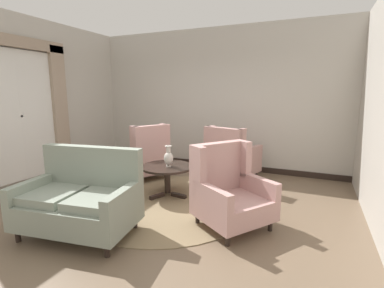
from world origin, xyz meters
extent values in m
plane|color=brown|center=(0.00, 0.00, 0.00)|extent=(8.02, 8.02, 0.00)
cube|color=#BCB7AD|center=(0.00, 2.67, 1.54)|extent=(5.89, 0.08, 3.09)
cube|color=#BCB7AD|center=(-2.86, 0.80, 1.54)|extent=(0.08, 3.74, 3.09)
cube|color=#BCB7AD|center=(2.86, 0.80, 1.54)|extent=(0.08, 3.74, 3.09)
cube|color=black|center=(0.00, 2.62, 0.06)|extent=(5.73, 0.03, 0.12)
cylinder|color=#847051|center=(0.00, 0.30, 0.01)|extent=(2.76, 2.76, 0.01)
cube|color=silver|center=(-2.80, 0.05, 1.28)|extent=(0.03, 1.28, 2.26)
cube|color=white|center=(-2.79, 0.05, 1.28)|extent=(0.02, 1.36, 2.34)
cube|color=white|center=(-2.78, 0.05, 1.28)|extent=(0.02, 0.04, 2.26)
cube|color=white|center=(-2.78, 0.05, 1.28)|extent=(0.02, 1.28, 0.04)
cube|color=tan|center=(-2.74, 0.86, 1.33)|extent=(0.10, 0.32, 2.56)
cube|color=tan|center=(-2.74, 0.05, 2.57)|extent=(0.10, 1.96, 0.20)
cylinder|color=black|center=(-0.10, 0.59, 0.50)|extent=(0.86, 0.86, 0.04)
cylinder|color=black|center=(-0.10, 0.59, 0.26)|extent=(0.10, 0.10, 0.43)
cube|color=black|center=(0.12, 0.56, 0.04)|extent=(0.29, 0.09, 0.07)
cube|color=black|center=(-0.20, 0.78, 0.04)|extent=(0.18, 0.28, 0.07)
cube|color=black|center=(-0.18, 0.38, 0.04)|extent=(0.16, 0.28, 0.07)
cylinder|color=beige|center=(-0.05, 0.56, 0.52)|extent=(0.08, 0.08, 0.02)
ellipsoid|color=beige|center=(-0.05, 0.56, 0.65)|extent=(0.15, 0.15, 0.22)
cylinder|color=beige|center=(-0.05, 0.56, 0.80)|extent=(0.07, 0.07, 0.10)
torus|color=beige|center=(-0.05, 0.56, 0.85)|extent=(0.12, 0.12, 0.02)
cube|color=gray|center=(-0.44, -1.02, 0.29)|extent=(1.47, 1.01, 0.30)
cube|color=gray|center=(-0.49, -0.69, 0.74)|extent=(1.37, 0.34, 0.59)
cube|color=gray|center=(-0.73, -1.10, 0.49)|extent=(0.63, 0.69, 0.10)
cube|color=gray|center=(-0.14, -1.02, 0.49)|extent=(0.63, 0.69, 0.10)
cube|color=gray|center=(-1.05, -1.16, 0.54)|extent=(0.21, 0.72, 0.21)
cube|color=gray|center=(0.19, -0.98, 0.54)|extent=(0.21, 0.72, 0.21)
cylinder|color=black|center=(-0.97, -1.43, 0.07)|extent=(0.06, 0.06, 0.14)
cylinder|color=black|center=(0.18, -1.26, 0.07)|extent=(0.06, 0.06, 0.14)
cylinder|color=black|center=(-1.06, -0.78, 0.07)|extent=(0.06, 0.06, 0.14)
cylinder|color=black|center=(0.09, -0.61, 0.07)|extent=(0.06, 0.06, 0.14)
cube|color=tan|center=(0.66, 1.92, 0.29)|extent=(1.02, 1.10, 0.30)
cube|color=tan|center=(0.54, 1.55, 0.76)|extent=(0.79, 0.37, 0.62)
cube|color=tan|center=(0.90, 1.54, 0.83)|extent=(0.16, 0.22, 0.47)
cube|color=tan|center=(0.24, 1.74, 0.83)|extent=(0.16, 0.22, 0.47)
cube|color=tan|center=(1.00, 1.86, 0.56)|extent=(0.34, 0.80, 0.24)
cube|color=tan|center=(0.35, 2.07, 0.56)|extent=(0.34, 0.80, 0.24)
cylinder|color=black|center=(1.07, 2.18, 0.07)|extent=(0.06, 0.06, 0.14)
cylinder|color=black|center=(0.47, 2.37, 0.07)|extent=(0.06, 0.06, 0.14)
cylinder|color=black|center=(0.84, 1.47, 0.07)|extent=(0.06, 0.06, 0.14)
cylinder|color=black|center=(0.25, 1.66, 0.07)|extent=(0.06, 0.06, 0.14)
cube|color=tan|center=(-1.00, 1.29, 0.28)|extent=(1.05, 1.02, 0.27)
cube|color=tan|center=(-0.72, 1.13, 0.75)|extent=(0.47, 0.72, 0.68)
cube|color=tan|center=(-0.65, 1.46, 0.84)|extent=(0.22, 0.18, 0.52)
cube|color=tan|center=(-0.95, 0.89, 0.84)|extent=(0.22, 0.18, 0.52)
cube|color=tan|center=(-0.90, 1.59, 0.51)|extent=(0.66, 0.41, 0.19)
cube|color=tan|center=(-1.20, 1.03, 0.51)|extent=(0.66, 0.41, 0.19)
cylinder|color=black|center=(-1.15, 1.69, 0.07)|extent=(0.06, 0.06, 0.14)
cylinder|color=black|center=(-1.42, 1.18, 0.07)|extent=(0.06, 0.06, 0.14)
cylinder|color=black|center=(-0.59, 1.39, 0.07)|extent=(0.06, 0.06, 0.14)
cylinder|color=black|center=(-0.86, 0.88, 0.07)|extent=(0.06, 0.06, 0.14)
cube|color=tan|center=(1.22, -0.07, 0.27)|extent=(1.13, 1.14, 0.26)
cube|color=tan|center=(0.95, 0.11, 0.73)|extent=(0.59, 0.77, 0.66)
cube|color=tan|center=(0.81, -0.24, 0.81)|extent=(0.22, 0.20, 0.50)
cube|color=tan|center=(1.23, 0.36, 0.81)|extent=(0.22, 0.20, 0.50)
cube|color=tan|center=(1.05, -0.40, 0.51)|extent=(0.63, 0.48, 0.22)
cube|color=tan|center=(1.47, 0.20, 0.51)|extent=(0.63, 0.48, 0.22)
cylinder|color=black|center=(1.28, -0.53, 0.07)|extent=(0.06, 0.06, 0.14)
cylinder|color=black|center=(1.67, 0.02, 0.07)|extent=(0.06, 0.06, 0.14)
cylinder|color=black|center=(0.76, -0.17, 0.07)|extent=(0.06, 0.06, 0.14)
cylinder|color=black|center=(1.15, 0.38, 0.07)|extent=(0.06, 0.06, 0.14)
camera|label=1|loc=(2.09, -3.37, 1.71)|focal=26.34mm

